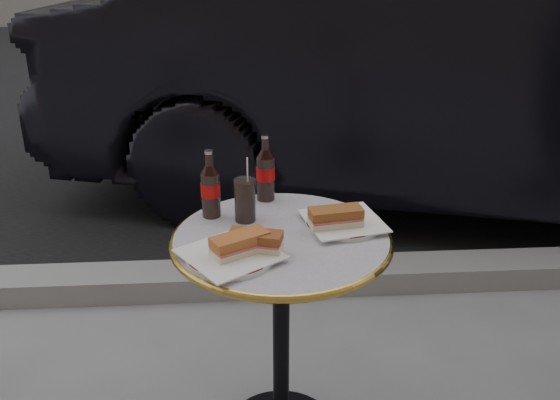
{
  "coord_description": "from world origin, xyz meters",
  "views": [
    {
      "loc": [
        -0.11,
        -1.54,
        1.53
      ],
      "look_at": [
        0.0,
        0.05,
        0.82
      ],
      "focal_mm": 40.0,
      "sensor_mm": 36.0,
      "label": 1
    }
  ],
  "objects": [
    {
      "name": "plate_right",
      "position": [
        0.18,
        0.06,
        0.74
      ],
      "size": [
        0.23,
        0.23,
        0.01
      ],
      "primitive_type": "cylinder",
      "rotation": [
        0.0,
        0.0,
        0.04
      ],
      "color": "silver",
      "rests_on": "bistro_table"
    },
    {
      "name": "curb",
      "position": [
        0.0,
        0.9,
        0.05
      ],
      "size": [
        40.0,
        0.2,
        0.12
      ],
      "primitive_type": "cube",
      "color": "gray",
      "rests_on": "ground"
    },
    {
      "name": "cola_bottle_right",
      "position": [
        -0.03,
        0.26,
        0.84
      ],
      "size": [
        0.06,
        0.06,
        0.21
      ],
      "primitive_type": null,
      "rotation": [
        0.0,
        0.0,
        -0.05
      ],
      "color": "black",
      "rests_on": "bistro_table"
    },
    {
      "name": "cola_bottle_left",
      "position": [
        -0.2,
        0.14,
        0.84
      ],
      "size": [
        0.07,
        0.07,
        0.21
      ],
      "primitive_type": null,
      "rotation": [
        0.0,
        0.0,
        -0.36
      ],
      "color": "black",
      "rests_on": "bistro_table"
    },
    {
      "name": "sandwich_left_a",
      "position": [
        -0.11,
        -0.12,
        0.77
      ],
      "size": [
        0.17,
        0.13,
        0.05
      ],
      "primitive_type": "cube",
      "rotation": [
        0.0,
        0.0,
        0.5
      ],
      "color": "#B2602D",
      "rests_on": "plate_left"
    },
    {
      "name": "asphalt_road",
      "position": [
        0.0,
        5.0,
        0.0
      ],
      "size": [
        40.0,
        8.0,
        0.0
      ],
      "primitive_type": "cube",
      "color": "black",
      "rests_on": "ground"
    },
    {
      "name": "parked_car",
      "position": [
        1.22,
        1.91,
        0.78
      ],
      "size": [
        2.79,
        5.0,
        1.56
      ],
      "primitive_type": "imported",
      "rotation": [
        0.0,
        0.0,
        1.31
      ],
      "color": "black",
      "rests_on": "ground"
    },
    {
      "name": "sandwich_left_b",
      "position": [
        -0.07,
        -0.1,
        0.77
      ],
      "size": [
        0.15,
        0.1,
        0.05
      ],
      "primitive_type": "cube",
      "rotation": [
        0.0,
        0.0,
        -0.27
      ],
      "color": "brown",
      "rests_on": "plate_left"
    },
    {
      "name": "sandwich_right",
      "position": [
        0.16,
        0.03,
        0.77
      ],
      "size": [
        0.16,
        0.09,
        0.05
      ],
      "primitive_type": "cube",
      "rotation": [
        0.0,
        0.0,
        0.16
      ],
      "color": "brown",
      "rests_on": "plate_right"
    },
    {
      "name": "plate_left",
      "position": [
        -0.14,
        -0.12,
        0.74
      ],
      "size": [
        0.31,
        0.31,
        0.01
      ],
      "primitive_type": "cylinder",
      "rotation": [
        0.0,
        0.0,
        0.42
      ],
      "color": "silver",
      "rests_on": "bistro_table"
    },
    {
      "name": "cola_glass",
      "position": [
        -0.1,
        0.11,
        0.8
      ],
      "size": [
        0.08,
        0.08,
        0.13
      ],
      "primitive_type": "cylinder",
      "rotation": [
        0.0,
        0.0,
        -0.39
      ],
      "color": "black",
      "rests_on": "bistro_table"
    },
    {
      "name": "bistro_table",
      "position": [
        0.0,
        0.0,
        0.37
      ],
      "size": [
        0.62,
        0.62,
        0.73
      ],
      "primitive_type": null,
      "color": "#BAB2C4",
      "rests_on": "ground"
    }
  ]
}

